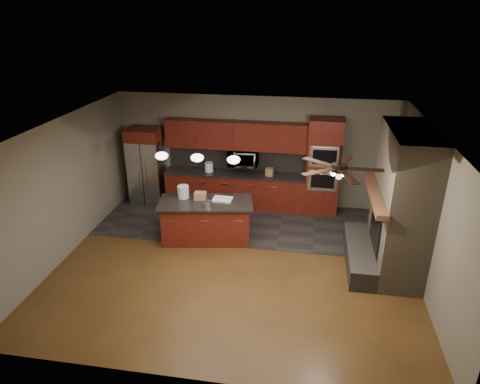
% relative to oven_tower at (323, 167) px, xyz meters
% --- Properties ---
extents(ground, '(7.00, 7.00, 0.00)m').
position_rel_oven_tower_xyz_m(ground, '(-1.70, -2.69, -1.19)').
color(ground, brown).
rests_on(ground, ground).
extents(ceiling, '(7.00, 6.00, 0.02)m').
position_rel_oven_tower_xyz_m(ceiling, '(-1.70, -2.69, 1.61)').
color(ceiling, white).
rests_on(ceiling, back_wall).
extents(back_wall, '(7.00, 0.02, 2.80)m').
position_rel_oven_tower_xyz_m(back_wall, '(-1.70, 0.31, 0.21)').
color(back_wall, '#726B5B').
rests_on(back_wall, ground).
extents(right_wall, '(0.02, 6.00, 2.80)m').
position_rel_oven_tower_xyz_m(right_wall, '(1.80, -2.69, 0.21)').
color(right_wall, '#726B5B').
rests_on(right_wall, ground).
extents(left_wall, '(0.02, 6.00, 2.80)m').
position_rel_oven_tower_xyz_m(left_wall, '(-5.20, -2.69, 0.21)').
color(left_wall, '#726B5B').
rests_on(left_wall, ground).
extents(slate_tile_patch, '(7.00, 2.40, 0.01)m').
position_rel_oven_tower_xyz_m(slate_tile_patch, '(-1.70, -0.89, -1.19)').
color(slate_tile_patch, '#2D2B28').
rests_on(slate_tile_patch, ground).
extents(fireplace_column, '(1.30, 2.10, 2.80)m').
position_rel_oven_tower_xyz_m(fireplace_column, '(1.34, -2.29, 0.11)').
color(fireplace_column, '#746553').
rests_on(fireplace_column, ground).
extents(back_cabinetry, '(3.59, 0.64, 2.20)m').
position_rel_oven_tower_xyz_m(back_cabinetry, '(-2.18, 0.05, -0.30)').
color(back_cabinetry, maroon).
rests_on(back_cabinetry, ground).
extents(oven_tower, '(0.80, 0.63, 2.38)m').
position_rel_oven_tower_xyz_m(oven_tower, '(0.00, 0.00, 0.00)').
color(oven_tower, maroon).
rests_on(oven_tower, ground).
extents(microwave, '(0.73, 0.41, 0.50)m').
position_rel_oven_tower_xyz_m(microwave, '(-1.98, 0.06, 0.11)').
color(microwave, silver).
rests_on(microwave, back_cabinetry).
extents(refrigerator, '(0.84, 0.75, 1.98)m').
position_rel_oven_tower_xyz_m(refrigerator, '(-4.47, -0.07, -0.20)').
color(refrigerator, silver).
rests_on(refrigerator, ground).
extents(kitchen_island, '(2.14, 1.23, 0.92)m').
position_rel_oven_tower_xyz_m(kitchen_island, '(-2.50, -1.84, -0.73)').
color(kitchen_island, maroon).
rests_on(kitchen_island, ground).
extents(white_bucket, '(0.27, 0.27, 0.27)m').
position_rel_oven_tower_xyz_m(white_bucket, '(-3.02, -1.71, -0.13)').
color(white_bucket, silver).
rests_on(white_bucket, kitchen_island).
extents(paint_can, '(0.23, 0.23, 0.12)m').
position_rel_oven_tower_xyz_m(paint_can, '(-2.41, -2.07, -0.21)').
color(paint_can, silver).
rests_on(paint_can, kitchen_island).
extents(paint_tray, '(0.42, 0.30, 0.04)m').
position_rel_oven_tower_xyz_m(paint_tray, '(-2.15, -1.70, -0.25)').
color(paint_tray, white).
rests_on(paint_tray, kitchen_island).
extents(cardboard_box, '(0.26, 0.20, 0.16)m').
position_rel_oven_tower_xyz_m(cardboard_box, '(-2.64, -1.73, -0.19)').
color(cardboard_box, '#9E7351').
rests_on(cardboard_box, kitchen_island).
extents(counter_bucket, '(0.23, 0.23, 0.24)m').
position_rel_oven_tower_xyz_m(counter_bucket, '(-2.85, 0.01, -0.17)').
color(counter_bucket, white).
rests_on(counter_bucket, back_cabinetry).
extents(counter_box, '(0.21, 0.18, 0.20)m').
position_rel_oven_tower_xyz_m(counter_box, '(-1.29, -0.04, -0.19)').
color(counter_box, '#926E4B').
rests_on(counter_box, back_cabinetry).
extents(pendant_left, '(0.26, 0.26, 0.92)m').
position_rel_oven_tower_xyz_m(pendant_left, '(-3.35, -1.99, 0.77)').
color(pendant_left, black).
rests_on(pendant_left, ceiling).
extents(pendant_center, '(0.26, 0.26, 0.92)m').
position_rel_oven_tower_xyz_m(pendant_center, '(-2.60, -1.99, 0.77)').
color(pendant_center, black).
rests_on(pendant_center, ceiling).
extents(pendant_right, '(0.26, 0.26, 0.92)m').
position_rel_oven_tower_xyz_m(pendant_right, '(-1.85, -1.99, 0.77)').
color(pendant_right, black).
rests_on(pendant_right, ceiling).
extents(ceiling_fan, '(1.27, 1.33, 0.41)m').
position_rel_oven_tower_xyz_m(ceiling_fan, '(0.10, -3.49, 1.27)').
color(ceiling_fan, black).
rests_on(ceiling_fan, ceiling).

